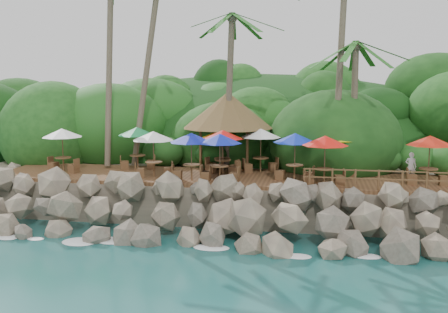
# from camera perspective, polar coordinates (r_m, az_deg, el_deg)

# --- Properties ---
(ground) EXTENTS (140.00, 140.00, 0.00)m
(ground) POSITION_cam_1_polar(r_m,az_deg,el_deg) (23.32, -2.70, -10.44)
(ground) COLOR #19514F
(ground) RESTS_ON ground
(land_base) EXTENTS (32.00, 25.20, 2.10)m
(land_base) POSITION_cam_1_polar(r_m,az_deg,el_deg) (38.37, 2.69, -1.33)
(land_base) COLOR gray
(land_base) RESTS_ON ground
(jungle_hill) EXTENTS (44.80, 28.00, 15.40)m
(jungle_hill) POSITION_cam_1_polar(r_m,az_deg,el_deg) (45.89, 3.94, -1.06)
(jungle_hill) COLOR #143811
(jungle_hill) RESTS_ON ground
(seawall) EXTENTS (29.00, 4.00, 2.30)m
(seawall) POSITION_cam_1_polar(r_m,az_deg,el_deg) (24.85, -1.67, -6.47)
(seawall) COLOR gray
(seawall) RESTS_ON ground
(terrace) EXTENTS (26.00, 5.00, 0.20)m
(terrace) POSITION_cam_1_polar(r_m,az_deg,el_deg) (28.45, -0.00, -2.39)
(terrace) COLOR brown
(terrace) RESTS_ON land_base
(jungle_foliage) EXTENTS (44.00, 16.00, 12.00)m
(jungle_foliage) POSITION_cam_1_polar(r_m,az_deg,el_deg) (37.59, 2.47, -3.16)
(jungle_foliage) COLOR #143811
(jungle_foliage) RESTS_ON ground
(foam_line) EXTENTS (25.20, 0.80, 0.06)m
(foam_line) POSITION_cam_1_polar(r_m,az_deg,el_deg) (23.58, -2.53, -10.14)
(foam_line) COLOR white
(foam_line) RESTS_ON ground
(palapa) EXTENTS (5.57, 5.57, 4.60)m
(palapa) POSITION_cam_1_polar(r_m,az_deg,el_deg) (31.15, 0.44, 5.21)
(palapa) COLOR brown
(palapa) RESTS_ON ground
(dining_clusters) EXTENTS (22.48, 5.54, 2.54)m
(dining_clusters) POSITION_cam_1_polar(r_m,az_deg,el_deg) (27.86, 1.23, 1.97)
(dining_clusters) COLOR brown
(dining_clusters) RESTS_ON terrace
(railing) EXTENTS (7.20, 0.10, 1.00)m
(railing) POSITION_cam_1_polar(r_m,az_deg,el_deg) (25.73, 16.94, -2.31)
(railing) COLOR brown
(railing) RESTS_ON terrace
(waiter) EXTENTS (0.63, 0.49, 1.55)m
(waiter) POSITION_cam_1_polar(r_m,az_deg,el_deg) (28.57, 20.18, -1.08)
(waiter) COLOR white
(waiter) RESTS_ON terrace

